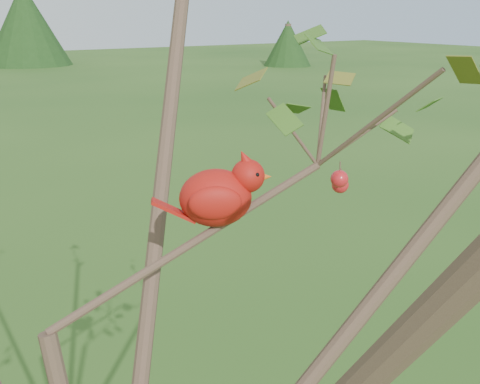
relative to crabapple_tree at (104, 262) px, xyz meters
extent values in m
sphere|color=red|center=(0.57, 0.06, 0.04)|extent=(0.04, 0.04, 0.04)
sphere|color=red|center=(0.62, 0.10, 0.01)|extent=(0.04, 0.04, 0.04)
ellipsoid|color=#B71B0F|center=(0.28, 0.10, 0.04)|extent=(0.18, 0.16, 0.12)
sphere|color=#B71B0F|center=(0.34, 0.07, 0.08)|extent=(0.09, 0.09, 0.07)
cone|color=#B71B0F|center=(0.33, 0.07, 0.12)|extent=(0.06, 0.05, 0.05)
cone|color=#D85914|center=(0.37, 0.05, 0.08)|extent=(0.04, 0.04, 0.03)
ellipsoid|color=black|center=(0.36, 0.06, 0.08)|extent=(0.03, 0.04, 0.03)
cube|color=#B71B0F|center=(0.20, 0.13, 0.02)|extent=(0.10, 0.07, 0.05)
ellipsoid|color=#B71B0F|center=(0.29, 0.14, 0.04)|extent=(0.11, 0.07, 0.07)
ellipsoid|color=#B71B0F|center=(0.25, 0.06, 0.04)|extent=(0.11, 0.07, 0.07)
cylinder|color=#463026|center=(7.38, 29.65, -0.35)|extent=(0.53, 0.53, 3.53)
cone|color=#193713|center=(7.38, 29.65, -0.21)|extent=(4.12, 4.12, 3.83)
cylinder|color=#463026|center=(17.67, 22.48, -1.14)|extent=(0.29, 0.29, 1.95)
cone|color=#193713|center=(17.67, 22.48, -1.06)|extent=(2.28, 2.28, 2.12)
camera|label=1|loc=(-0.32, -0.90, 0.40)|focal=45.00mm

